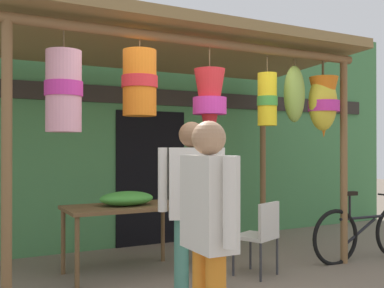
# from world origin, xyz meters

# --- Properties ---
(shop_facade) EXTENTS (10.67, 0.29, 3.57)m
(shop_facade) POSITION_xyz_m (0.00, 2.69, 1.79)
(shop_facade) COLOR #47844C
(shop_facade) RESTS_ON ground_plane
(market_stall_canopy) EXTENTS (4.47, 2.18, 2.81)m
(market_stall_canopy) POSITION_xyz_m (0.25, 0.98, 2.41)
(market_stall_canopy) COLOR brown
(market_stall_canopy) RESTS_ON ground_plane
(display_table) EXTENTS (1.36, 0.74, 0.79)m
(display_table) POSITION_xyz_m (-0.48, 1.23, 0.70)
(display_table) COLOR brown
(display_table) RESTS_ON ground_plane
(flower_heap_on_table) EXTENTS (0.63, 0.44, 0.16)m
(flower_heap_on_table) POSITION_xyz_m (-0.44, 1.22, 0.87)
(flower_heap_on_table) COLOR green
(flower_heap_on_table) RESTS_ON display_table
(folding_chair) EXTENTS (0.52, 0.52, 0.84)m
(folding_chair) POSITION_xyz_m (0.85, 0.40, 0.50)
(folding_chair) COLOR beige
(folding_chair) RESTS_ON ground_plane
(wicker_basket_by_table) EXTENTS (0.36, 0.36, 0.20)m
(wicker_basket_by_table) POSITION_xyz_m (0.68, 1.23, 0.10)
(wicker_basket_by_table) COLOR olive
(wicker_basket_by_table) RESTS_ON ground_plane
(parked_bicycle) EXTENTS (1.75, 0.44, 0.92)m
(parked_bicycle) POSITION_xyz_m (2.51, 0.37, 0.35)
(parked_bicycle) COLOR black
(parked_bicycle) RESTS_ON ground_plane
(vendor_in_orange) EXTENTS (0.23, 0.59, 1.63)m
(vendor_in_orange) POSITION_xyz_m (-0.80, -1.25, 0.96)
(vendor_in_orange) COLOR orange
(vendor_in_orange) RESTS_ON ground_plane
(shopper_by_bananas) EXTENTS (0.55, 0.36, 1.69)m
(shopper_by_bananas) POSITION_xyz_m (-0.38, -0.22, 1.00)
(shopper_by_bananas) COLOR #4C8E7A
(shopper_by_bananas) RESTS_ON ground_plane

